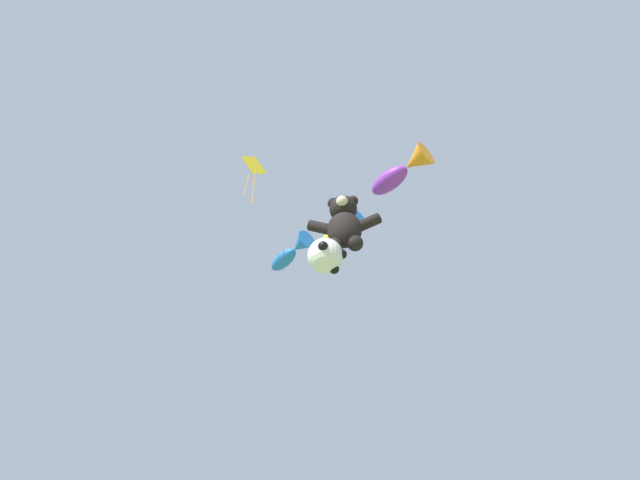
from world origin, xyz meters
The scene contains 6 objects.
teddy_bear_kite centered at (1.89, 5.78, 10.34)m, with size 2.17×0.95×2.20m.
soccer_ball_kite centered at (1.35, 5.70, 9.03)m, with size 1.07×1.06×0.98m.
fish_kite_violet centered at (3.85, 5.69, 12.38)m, with size 2.16×1.92×0.83m.
fish_kite_goldfin centered at (1.71, 7.02, 11.27)m, with size 1.81×1.71×0.71m.
fish_kite_cobalt centered at (-0.24, 8.43, 11.93)m, with size 1.97×1.90×0.72m.
diamond_kite centered at (-1.57, 6.70, 15.02)m, with size 0.83×0.96×2.91m.
Camera 1 is at (2.40, -2.62, 1.23)m, focal length 24.00 mm.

